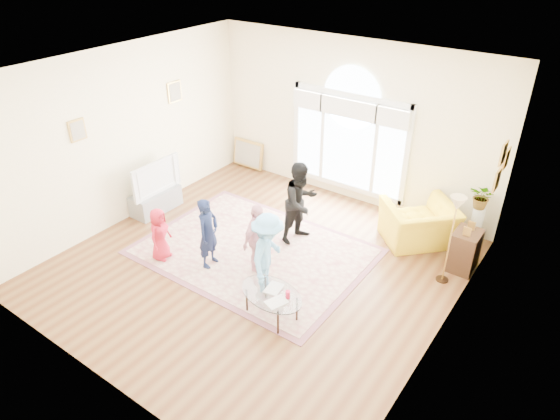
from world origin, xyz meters
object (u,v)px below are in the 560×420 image
Objects in this scene: tv_console at (156,201)px; television at (153,176)px; area_rug at (254,251)px; coffee_table at (272,294)px; armchair at (418,224)px.

tv_console is 0.54m from television.
area_rug is 1.70m from coffee_table.
tv_console is 0.88× the size of television.
area_rug is 3.17× the size of television.
armchair is at bearing 41.57° from area_rug.
area_rug is 2.56m from television.
coffee_table is (3.66, -1.15, -0.35)m from television.
coffee_table is 3.20m from armchair.
tv_console reaches higher than area_rug.
television is 1.01× the size of coffee_table.
coffee_table is at bearing -17.44° from tv_console.
tv_console is 5.00m from armchair.
coffee_table reaches higher than tv_console.
television is 3.85m from coffee_table.
television is (-2.45, 0.02, 0.74)m from area_rug.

